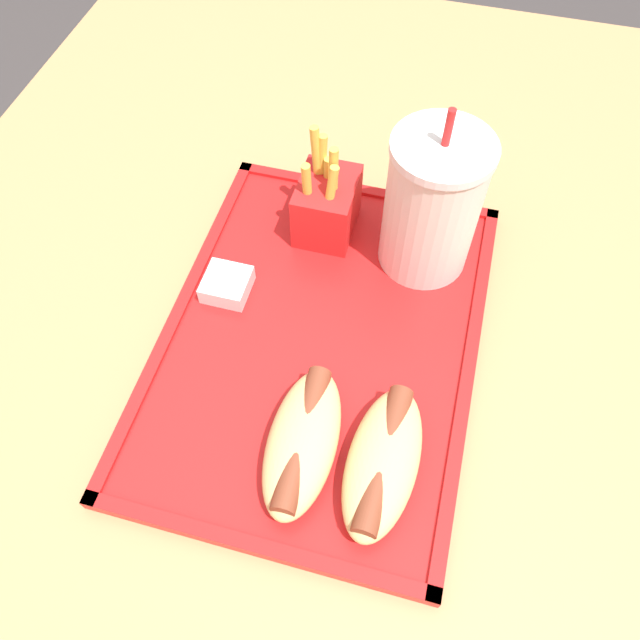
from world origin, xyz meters
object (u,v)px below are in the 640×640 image
hot_dog_near (303,441)px  hot_dog_far (383,461)px  fries_carton (327,203)px  soda_cup (432,205)px  sauce_cup_mayo (227,284)px

hot_dog_near → hot_dog_far: bearing=90.0°
hot_dog_far → hot_dog_near: bearing=-90.0°
hot_dog_near → fries_carton: bearing=-169.9°
fries_carton → soda_cup: bearing=83.5°
hot_dog_near → fries_carton: (-0.25, -0.04, 0.02)m
fries_carton → hot_dog_near: bearing=10.1°
hot_dog_far → hot_dog_near: same height
soda_cup → sauce_cup_mayo: bearing=-62.3°
fries_carton → sauce_cup_mayo: 0.13m
soda_cup → hot_dog_near: soda_cup is taller
soda_cup → hot_dog_far: 0.24m
soda_cup → hot_dog_near: (0.23, -0.06, -0.05)m
soda_cup → hot_dog_far: soda_cup is taller
soda_cup → fries_carton: 0.11m
soda_cup → hot_dog_near: 0.25m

